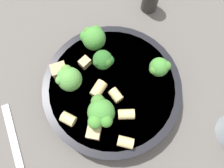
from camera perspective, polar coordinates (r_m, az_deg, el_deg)
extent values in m
plane|color=#5B5651|center=(0.39, 0.00, -2.40)|extent=(2.00, 2.00, 0.00)
cylinder|color=black|center=(0.37, 0.00, -1.51)|extent=(0.23, 0.23, 0.04)
cylinder|color=white|center=(0.35, 0.00, -0.69)|extent=(0.20, 0.20, 0.01)
torus|color=black|center=(0.35, 0.00, -0.64)|extent=(0.22, 0.22, 0.00)
cylinder|color=#93B766|center=(0.35, -10.40, 0.13)|extent=(0.01, 0.01, 0.01)
sphere|color=#569942|center=(0.33, -10.97, 1.23)|extent=(0.04, 0.04, 0.04)
sphere|color=#569844|center=(0.33, -13.45, 0.99)|extent=(0.01, 0.01, 0.01)
sphere|color=#569F43|center=(0.33, -12.73, 2.40)|extent=(0.02, 0.02, 0.02)
sphere|color=#5A923C|center=(0.33, -11.81, 3.53)|extent=(0.02, 0.02, 0.02)
cylinder|color=#84AD60|center=(0.36, -2.33, 5.09)|extent=(0.01, 0.01, 0.02)
sphere|color=#2D6B28|center=(0.34, -2.44, 6.32)|extent=(0.03, 0.03, 0.03)
sphere|color=#2B5D24|center=(0.33, -4.01, 5.63)|extent=(0.01, 0.01, 0.01)
sphere|color=#276C28|center=(0.34, -0.85, 6.16)|extent=(0.02, 0.02, 0.02)
sphere|color=#2F6723|center=(0.33, -1.16, 5.72)|extent=(0.01, 0.01, 0.01)
cylinder|color=#9EC175|center=(0.33, -2.71, -8.00)|extent=(0.01, 0.01, 0.01)
sphere|color=#478E38|center=(0.32, -2.85, -7.36)|extent=(0.04, 0.04, 0.04)
sphere|color=#448B30|center=(0.30, -1.54, -9.62)|extent=(0.02, 0.02, 0.02)
sphere|color=#458231|center=(0.31, -3.66, -4.60)|extent=(0.02, 0.02, 0.02)
sphere|color=#4A9136|center=(0.31, -4.45, -9.81)|extent=(0.02, 0.02, 0.02)
cylinder|color=#84AD60|center=(0.36, 11.69, 3.37)|extent=(0.01, 0.01, 0.01)
sphere|color=#478E38|center=(0.35, 12.18, 4.34)|extent=(0.03, 0.03, 0.03)
sphere|color=#4A8B34|center=(0.34, 10.93, 3.69)|extent=(0.02, 0.02, 0.02)
sphere|color=#458132|center=(0.35, 13.99, 4.60)|extent=(0.02, 0.02, 0.02)
cylinder|color=#93B766|center=(0.38, -4.52, 10.42)|extent=(0.01, 0.01, 0.01)
sphere|color=#478E38|center=(0.36, -4.72, 11.74)|extent=(0.04, 0.04, 0.04)
sphere|color=#477C31|center=(0.37, -4.04, 13.64)|extent=(0.02, 0.02, 0.02)
sphere|color=#3E8C33|center=(0.36, -6.74, 12.20)|extent=(0.02, 0.02, 0.02)
sphere|color=#498231|center=(0.36, -6.18, 13.41)|extent=(0.02, 0.02, 0.02)
cylinder|color=#E0C67F|center=(0.33, 3.55, -14.92)|extent=(0.02, 0.03, 0.02)
cylinder|color=#E0C67F|center=(0.34, -3.56, -1.36)|extent=(0.03, 0.02, 0.02)
cylinder|color=#E0C67F|center=(0.34, 1.02, -2.93)|extent=(0.02, 0.02, 0.02)
cylinder|color=#E0C67F|center=(0.33, 3.74, -7.90)|extent=(0.03, 0.03, 0.02)
cylinder|color=#E0C67F|center=(0.34, -11.36, -8.95)|extent=(0.02, 0.02, 0.02)
cube|color=tan|center=(0.36, -13.65, 3.59)|extent=(0.03, 0.03, 0.02)
cube|color=tan|center=(0.36, -7.58, 5.12)|extent=(0.02, 0.01, 0.01)
cube|color=tan|center=(0.33, -4.69, -11.98)|extent=(0.03, 0.03, 0.02)
cube|color=silver|center=(0.41, -24.63, -12.12)|extent=(0.06, 0.10, 0.01)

